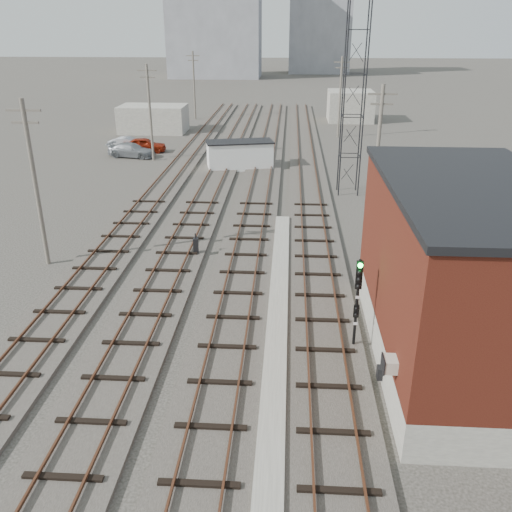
# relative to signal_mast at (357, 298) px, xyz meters

# --- Properties ---
(ground) EXTENTS (320.00, 320.00, 0.00)m
(ground) POSITION_rel_signal_mast_xyz_m (-3.70, 47.62, -2.35)
(ground) COLOR #282621
(ground) RESTS_ON ground
(track_right) EXTENTS (3.20, 90.00, 0.39)m
(track_right) POSITION_rel_signal_mast_xyz_m (-1.20, 26.62, -2.24)
(track_right) COLOR #332D28
(track_right) RESTS_ON ground
(track_mid_right) EXTENTS (3.20, 90.00, 0.39)m
(track_mid_right) POSITION_rel_signal_mast_xyz_m (-5.20, 26.62, -2.24)
(track_mid_right) COLOR #332D28
(track_mid_right) RESTS_ON ground
(track_mid_left) EXTENTS (3.20, 90.00, 0.39)m
(track_mid_left) POSITION_rel_signal_mast_xyz_m (-9.20, 26.62, -2.24)
(track_mid_left) COLOR #332D28
(track_mid_left) RESTS_ON ground
(track_left) EXTENTS (3.20, 90.00, 0.39)m
(track_left) POSITION_rel_signal_mast_xyz_m (-13.20, 26.62, -2.24)
(track_left) COLOR #332D28
(track_left) RESTS_ON ground
(platform_curb) EXTENTS (0.90, 28.00, 0.26)m
(platform_curb) POSITION_rel_signal_mast_xyz_m (-3.20, 1.62, -2.22)
(platform_curb) COLOR gray
(platform_curb) RESTS_ON ground
(brick_building) EXTENTS (6.54, 12.20, 7.22)m
(brick_building) POSITION_rel_signal_mast_xyz_m (3.80, -0.38, 1.28)
(brick_building) COLOR gray
(brick_building) RESTS_ON ground
(lattice_tower) EXTENTS (1.60, 1.60, 15.00)m
(lattice_tower) POSITION_rel_signal_mast_xyz_m (1.80, 22.62, 5.15)
(lattice_tower) COLOR black
(lattice_tower) RESTS_ON ground
(utility_pole_left_a) EXTENTS (1.80, 0.24, 9.00)m
(utility_pole_left_a) POSITION_rel_signal_mast_xyz_m (-16.20, 7.62, 2.45)
(utility_pole_left_a) COLOR #595147
(utility_pole_left_a) RESTS_ON ground
(utility_pole_left_b) EXTENTS (1.80, 0.24, 9.00)m
(utility_pole_left_b) POSITION_rel_signal_mast_xyz_m (-16.20, 32.62, 2.45)
(utility_pole_left_b) COLOR #595147
(utility_pole_left_b) RESTS_ON ground
(utility_pole_left_c) EXTENTS (1.80, 0.24, 9.00)m
(utility_pole_left_c) POSITION_rel_signal_mast_xyz_m (-16.20, 57.62, 2.45)
(utility_pole_left_c) COLOR #595147
(utility_pole_left_c) RESTS_ON ground
(utility_pole_right_a) EXTENTS (1.80, 0.24, 9.00)m
(utility_pole_right_a) POSITION_rel_signal_mast_xyz_m (2.80, 15.62, 2.45)
(utility_pole_right_a) COLOR #595147
(utility_pole_right_a) RESTS_ON ground
(utility_pole_right_b) EXTENTS (1.80, 0.24, 9.00)m
(utility_pole_right_b) POSITION_rel_signal_mast_xyz_m (2.80, 45.62, 2.45)
(utility_pole_right_b) COLOR #595147
(utility_pole_right_b) RESTS_ON ground
(apartment_left) EXTENTS (22.00, 14.00, 30.00)m
(apartment_left) POSITION_rel_signal_mast_xyz_m (-21.70, 122.62, 12.65)
(apartment_left) COLOR gray
(apartment_left) RESTS_ON ground
(apartment_right) EXTENTS (16.00, 12.00, 26.00)m
(apartment_right) POSITION_rel_signal_mast_xyz_m (4.30, 137.62, 10.65)
(apartment_right) COLOR gray
(apartment_right) RESTS_ON ground
(shed_left) EXTENTS (8.00, 5.00, 3.20)m
(shed_left) POSITION_rel_signal_mast_xyz_m (-19.70, 47.62, -0.75)
(shed_left) COLOR gray
(shed_left) RESTS_ON ground
(shed_right) EXTENTS (6.00, 6.00, 4.00)m
(shed_right) POSITION_rel_signal_mast_xyz_m (5.30, 57.62, -0.35)
(shed_right) COLOR gray
(shed_right) RESTS_ON ground
(signal_mast) EXTENTS (0.40, 0.41, 4.00)m
(signal_mast) POSITION_rel_signal_mast_xyz_m (0.00, 0.00, 0.00)
(signal_mast) COLOR gray
(signal_mast) RESTS_ON ground
(switch_stand) EXTENTS (0.33, 0.33, 1.28)m
(switch_stand) POSITION_rel_signal_mast_xyz_m (-8.10, 9.24, -1.74)
(switch_stand) COLOR black
(switch_stand) RESTS_ON ground
(site_trailer) EXTENTS (6.50, 3.96, 2.55)m
(site_trailer) POSITION_rel_signal_mast_xyz_m (-7.42, 29.87, -1.06)
(site_trailer) COLOR white
(site_trailer) RESTS_ON ground
(car_red) EXTENTS (4.59, 2.21, 1.51)m
(car_red) POSITION_rel_signal_mast_xyz_m (-17.97, 36.19, -1.59)
(car_red) COLOR maroon
(car_red) RESTS_ON ground
(car_silver) EXTENTS (4.28, 1.86, 1.37)m
(car_silver) POSITION_rel_signal_mast_xyz_m (-19.90, 37.06, -1.66)
(car_silver) COLOR #ADAFB4
(car_silver) RESTS_ON ground
(car_grey) EXTENTS (5.07, 2.81, 1.39)m
(car_grey) POSITION_rel_signal_mast_xyz_m (-18.71, 33.87, -1.65)
(car_grey) COLOR gray
(car_grey) RESTS_ON ground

